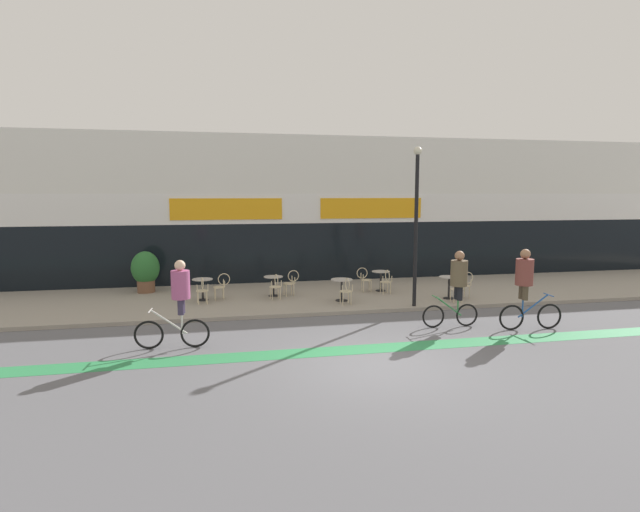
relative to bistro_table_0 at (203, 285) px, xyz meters
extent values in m
plane|color=#5B5B60|center=(3.90, -7.00, -0.64)|extent=(120.00, 120.00, 0.00)
cube|color=gray|center=(3.90, 0.25, -0.58)|extent=(40.00, 5.50, 0.12)
cube|color=silver|center=(3.90, 5.00, 2.39)|extent=(40.00, 4.00, 6.08)
cube|color=black|center=(3.90, 3.03, 0.68)|extent=(38.80, 0.10, 2.40)
cube|color=white|center=(3.90, 3.05, 2.48)|extent=(39.20, 0.14, 1.20)
cube|color=orange|center=(0.92, 2.98, 2.48)|extent=(4.36, 0.08, 0.84)
cube|color=orange|center=(6.88, 2.98, 2.48)|extent=(4.36, 0.08, 0.84)
cube|color=#2D844C|center=(3.90, -5.91, -0.64)|extent=(36.00, 0.70, 0.01)
cylinder|color=black|center=(0.00, 0.00, -0.51)|extent=(0.38, 0.38, 0.02)
cylinder|color=black|center=(0.00, 0.00, -0.17)|extent=(0.07, 0.07, 0.71)
cylinder|color=#ADA8A3|center=(0.00, 0.00, 0.20)|extent=(0.69, 0.69, 0.02)
cylinder|color=black|center=(2.43, 0.22, -0.51)|extent=(0.37, 0.37, 0.02)
cylinder|color=black|center=(2.43, 0.22, -0.18)|extent=(0.07, 0.07, 0.68)
cylinder|color=#ADA8A3|center=(2.43, 0.22, 0.17)|extent=(0.67, 0.67, 0.02)
cylinder|color=black|center=(4.60, -1.03, -0.51)|extent=(0.40, 0.40, 0.02)
cylinder|color=black|center=(4.60, -1.03, -0.17)|extent=(0.07, 0.07, 0.72)
cylinder|color=#ADA8A3|center=(4.60, -1.03, 0.20)|extent=(0.73, 0.73, 0.02)
cylinder|color=black|center=(6.45, 0.35, -0.51)|extent=(0.37, 0.37, 0.02)
cylinder|color=black|center=(6.45, 0.35, -0.16)|extent=(0.07, 0.07, 0.72)
cylinder|color=#ADA8A3|center=(6.45, 0.35, 0.21)|extent=(0.66, 0.66, 0.02)
cylinder|color=black|center=(8.32, -1.42, -0.51)|extent=(0.38, 0.38, 0.02)
cylinder|color=black|center=(8.32, -1.42, -0.15)|extent=(0.07, 0.07, 0.74)
cylinder|color=#ADA8A3|center=(8.32, -1.42, 0.23)|extent=(0.69, 0.69, 0.02)
cylinder|color=beige|center=(0.00, -0.55, -0.09)|extent=(0.45, 0.45, 0.03)
cylinder|color=beige|center=(-0.16, -0.43, -0.31)|extent=(0.03, 0.03, 0.42)
cylinder|color=beige|center=(0.12, -0.39, -0.31)|extent=(0.03, 0.03, 0.42)
cylinder|color=beige|center=(-0.12, -0.71, -0.31)|extent=(0.03, 0.03, 0.42)
cylinder|color=beige|center=(0.16, -0.67, -0.31)|extent=(0.03, 0.03, 0.42)
torus|color=beige|center=(0.02, -0.72, 0.17)|extent=(0.09, 0.41, 0.41)
cylinder|color=beige|center=(-0.14, -0.74, 0.04)|extent=(0.03, 0.03, 0.23)
cylinder|color=beige|center=(0.19, -0.69, 0.04)|extent=(0.03, 0.03, 0.23)
cylinder|color=beige|center=(0.55, 0.00, -0.09)|extent=(0.44, 0.44, 0.03)
cylinder|color=beige|center=(0.42, -0.15, -0.31)|extent=(0.03, 0.03, 0.42)
cylinder|color=beige|center=(0.40, 0.13, -0.31)|extent=(0.03, 0.03, 0.42)
cylinder|color=beige|center=(0.70, -0.13, -0.31)|extent=(0.03, 0.03, 0.42)
cylinder|color=beige|center=(0.68, 0.15, -0.31)|extent=(0.03, 0.03, 0.42)
torus|color=beige|center=(0.72, 0.02, 0.17)|extent=(0.41, 0.07, 0.41)
cylinder|color=beige|center=(0.74, -0.15, 0.04)|extent=(0.03, 0.03, 0.23)
cylinder|color=beige|center=(0.70, 0.19, 0.04)|extent=(0.03, 0.03, 0.23)
cylinder|color=beige|center=(2.43, -0.33, -0.09)|extent=(0.45, 0.45, 0.03)
cylinder|color=beige|center=(2.27, -0.22, -0.31)|extent=(0.03, 0.03, 0.42)
cylinder|color=beige|center=(2.55, -0.18, -0.31)|extent=(0.03, 0.03, 0.42)
cylinder|color=beige|center=(2.31, -0.49, -0.31)|extent=(0.03, 0.03, 0.42)
cylinder|color=beige|center=(2.59, -0.45, -0.31)|extent=(0.03, 0.03, 0.42)
torus|color=beige|center=(2.46, -0.50, 0.17)|extent=(0.09, 0.41, 0.41)
cylinder|color=beige|center=(2.29, -0.53, 0.04)|extent=(0.03, 0.03, 0.23)
cylinder|color=beige|center=(2.63, -0.48, 0.04)|extent=(0.03, 0.03, 0.23)
cylinder|color=beige|center=(2.98, 0.22, -0.09)|extent=(0.45, 0.45, 0.03)
cylinder|color=beige|center=(2.86, 0.06, -0.31)|extent=(0.03, 0.03, 0.42)
cylinder|color=beige|center=(2.82, 0.33, -0.31)|extent=(0.03, 0.03, 0.42)
cylinder|color=beige|center=(3.14, 0.10, -0.31)|extent=(0.03, 0.03, 0.42)
cylinder|color=beige|center=(3.10, 0.37, -0.31)|extent=(0.03, 0.03, 0.42)
torus|color=beige|center=(3.15, 0.24, 0.17)|extent=(0.41, 0.09, 0.41)
cylinder|color=beige|center=(3.18, 0.07, 0.04)|extent=(0.03, 0.03, 0.23)
cylinder|color=beige|center=(3.13, 0.41, 0.04)|extent=(0.03, 0.03, 0.23)
cylinder|color=beige|center=(4.60, -1.58, -0.09)|extent=(0.43, 0.43, 0.03)
cylinder|color=beige|center=(4.45, -1.45, -0.31)|extent=(0.03, 0.03, 0.42)
cylinder|color=beige|center=(4.73, -1.43, -0.31)|extent=(0.03, 0.03, 0.42)
cylinder|color=beige|center=(4.47, -1.73, -0.31)|extent=(0.03, 0.03, 0.42)
cylinder|color=beige|center=(4.75, -1.71, -0.31)|extent=(0.03, 0.03, 0.42)
torus|color=beige|center=(4.62, -1.75, 0.17)|extent=(0.06, 0.41, 0.41)
cylinder|color=beige|center=(4.45, -1.76, 0.04)|extent=(0.03, 0.03, 0.23)
cylinder|color=beige|center=(4.79, -1.73, 0.04)|extent=(0.03, 0.03, 0.23)
cylinder|color=beige|center=(6.45, -0.20, -0.09)|extent=(0.41, 0.41, 0.03)
cylinder|color=beige|center=(6.30, -0.06, -0.31)|extent=(0.03, 0.03, 0.42)
cylinder|color=beige|center=(6.58, -0.05, -0.31)|extent=(0.03, 0.03, 0.42)
cylinder|color=beige|center=(6.31, -0.34, -0.31)|extent=(0.03, 0.03, 0.42)
cylinder|color=beige|center=(6.59, -0.33, -0.31)|extent=(0.03, 0.03, 0.42)
torus|color=beige|center=(6.45, -0.37, 0.17)|extent=(0.04, 0.41, 0.41)
cylinder|color=beige|center=(6.28, -0.37, 0.04)|extent=(0.03, 0.03, 0.23)
cylinder|color=beige|center=(6.62, -0.36, 0.04)|extent=(0.03, 0.03, 0.23)
cylinder|color=beige|center=(5.90, 0.35, -0.09)|extent=(0.42, 0.42, 0.03)
cylinder|color=beige|center=(6.04, 0.49, -0.31)|extent=(0.03, 0.03, 0.42)
cylinder|color=beige|center=(6.03, 0.21, -0.31)|extent=(0.03, 0.03, 0.42)
cylinder|color=beige|center=(5.76, 0.50, -0.31)|extent=(0.03, 0.03, 0.42)
cylinder|color=beige|center=(5.75, 0.22, -0.31)|extent=(0.03, 0.03, 0.42)
torus|color=beige|center=(5.73, 0.36, 0.17)|extent=(0.41, 0.05, 0.41)
cylinder|color=beige|center=(5.74, 0.53, 0.04)|extent=(0.03, 0.03, 0.23)
cylinder|color=beige|center=(5.72, 0.19, 0.04)|extent=(0.03, 0.03, 0.23)
cylinder|color=beige|center=(8.32, -1.97, -0.09)|extent=(0.41, 0.41, 0.03)
cylinder|color=beige|center=(8.18, -1.83, -0.31)|extent=(0.03, 0.03, 0.42)
cylinder|color=beige|center=(8.46, -1.84, -0.31)|extent=(0.03, 0.03, 0.42)
cylinder|color=beige|center=(8.17, -2.11, -0.31)|extent=(0.03, 0.03, 0.42)
cylinder|color=beige|center=(8.45, -2.12, -0.31)|extent=(0.03, 0.03, 0.42)
torus|color=beige|center=(8.31, -2.14, 0.17)|extent=(0.04, 0.41, 0.41)
cylinder|color=beige|center=(8.14, -2.14, 0.04)|extent=(0.03, 0.03, 0.23)
cylinder|color=beige|center=(8.48, -2.15, 0.04)|extent=(0.03, 0.03, 0.23)
cylinder|color=beige|center=(8.87, -1.42, -0.09)|extent=(0.45, 0.45, 0.03)
cylinder|color=beige|center=(8.75, -1.58, -0.31)|extent=(0.03, 0.03, 0.42)
cylinder|color=beige|center=(8.71, -1.30, -0.31)|extent=(0.03, 0.03, 0.42)
cylinder|color=beige|center=(9.03, -1.54, -0.31)|extent=(0.03, 0.03, 0.42)
cylinder|color=beige|center=(8.99, -1.26, -0.31)|extent=(0.03, 0.03, 0.42)
torus|color=beige|center=(9.04, -1.40, 0.17)|extent=(0.41, 0.08, 0.41)
cylinder|color=beige|center=(9.06, -1.57, 0.04)|extent=(0.03, 0.03, 0.23)
cylinder|color=beige|center=(9.01, -1.23, 0.04)|extent=(0.03, 0.03, 0.23)
cylinder|color=brown|center=(-2.08, 1.85, -0.28)|extent=(0.63, 0.63, 0.48)
ellipsoid|color=#28662D|center=(-2.08, 1.85, 0.39)|extent=(1.01, 1.01, 1.21)
cylinder|color=black|center=(6.71, -2.25, 1.90)|extent=(0.12, 0.12, 4.85)
sphere|color=beige|center=(6.71, -2.25, 4.40)|extent=(0.26, 0.26, 0.26)
torus|color=black|center=(-1.13, -4.86, -0.29)|extent=(0.70, 0.10, 0.70)
torus|color=black|center=(-0.04, -4.94, -0.29)|extent=(0.70, 0.10, 0.70)
cylinder|color=silver|center=(-0.64, -4.90, 0.01)|extent=(0.84, 0.10, 0.63)
cylinder|color=silver|center=(-0.35, -4.92, -0.05)|extent=(0.04, 0.04, 0.49)
cylinder|color=silver|center=(-1.08, -4.87, 0.30)|extent=(0.06, 0.48, 0.03)
cylinder|color=#382D47|center=(-0.35, -5.00, 0.39)|extent=(0.16, 0.16, 0.37)
cylinder|color=#382D47|center=(-0.34, -4.83, 0.39)|extent=(0.16, 0.16, 0.37)
cylinder|color=#A84C7F|center=(-0.35, -4.92, 0.91)|extent=(0.47, 0.47, 0.68)
sphere|color=beige|center=(-0.35, -4.92, 1.38)|extent=(0.26, 0.26, 0.26)
torus|color=black|center=(9.48, -5.18, -0.29)|extent=(0.71, 0.11, 0.71)
torus|color=black|center=(8.38, -5.10, -0.29)|extent=(0.71, 0.11, 0.71)
cylinder|color=#23519E|center=(8.99, -5.14, 0.01)|extent=(0.85, 0.11, 0.64)
cylinder|color=#23519E|center=(8.69, -5.12, -0.04)|extent=(0.04, 0.04, 0.50)
cylinder|color=#23519E|center=(9.43, -5.18, 0.32)|extent=(0.07, 0.48, 0.03)
cylinder|color=#4C3D2D|center=(8.70, -5.03, 0.41)|extent=(0.17, 0.17, 0.39)
cylinder|color=#4C3D2D|center=(8.68, -5.21, 0.41)|extent=(0.17, 0.17, 0.39)
cylinder|color=brown|center=(8.69, -5.12, 0.96)|extent=(0.50, 0.50, 0.72)
sphere|color=#9E7051|center=(8.69, -5.12, 1.46)|extent=(0.27, 0.27, 0.27)
torus|color=black|center=(6.39, -4.43, -0.32)|extent=(0.65, 0.08, 0.64)
torus|color=black|center=(7.39, -4.46, -0.32)|extent=(0.65, 0.08, 0.64)
cylinder|color=#2D753D|center=(6.84, -4.44, -0.05)|extent=(0.78, 0.07, 0.58)
cylinder|color=#2D753D|center=(7.11, -4.45, -0.10)|extent=(0.04, 0.04, 0.45)
cylinder|color=#2D753D|center=(6.44, -4.43, 0.22)|extent=(0.05, 0.48, 0.03)
cylinder|color=black|center=(7.11, -4.54, 0.32)|extent=(0.17, 0.17, 0.39)
cylinder|color=black|center=(7.11, -4.36, 0.32)|extent=(0.17, 0.17, 0.39)
cylinder|color=brown|center=(7.11, -4.45, 0.88)|extent=(0.48, 0.48, 0.72)
sphere|color=#9E7051|center=(7.11, -4.45, 1.37)|extent=(0.27, 0.27, 0.27)
camera|label=1|loc=(0.57, -17.10, 3.08)|focal=28.00mm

